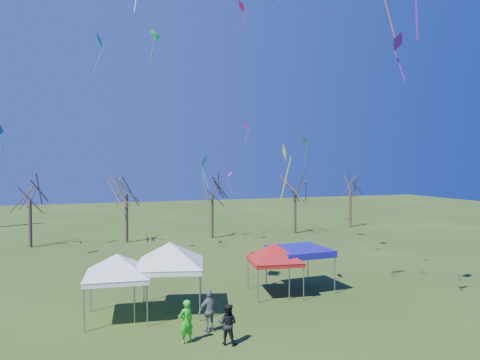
# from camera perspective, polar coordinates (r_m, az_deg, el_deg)

# --- Properties ---
(ground) EXTENTS (140.00, 140.00, 0.00)m
(ground) POSITION_cam_1_polar(r_m,az_deg,el_deg) (20.00, -1.99, -19.77)
(ground) COLOR #294315
(ground) RESTS_ON ground
(tree_1) EXTENTS (3.42, 3.42, 7.54)m
(tree_1) POSITION_cam_1_polar(r_m,az_deg,el_deg) (42.75, -26.26, -0.39)
(tree_1) COLOR #3D2D21
(tree_1) RESTS_ON ground
(tree_2) EXTENTS (3.71, 3.71, 8.18)m
(tree_2) POSITION_cam_1_polar(r_m,az_deg,el_deg) (42.25, -14.94, 0.40)
(tree_2) COLOR #3D2D21
(tree_2) RESTS_ON ground
(tree_3) EXTENTS (3.59, 3.59, 7.91)m
(tree_3) POSITION_cam_1_polar(r_m,az_deg,el_deg) (43.37, -3.77, 0.23)
(tree_3) COLOR #3D2D21
(tree_3) RESTS_ON ground
(tree_4) EXTENTS (3.58, 3.58, 7.89)m
(tree_4) POSITION_cam_1_polar(r_m,az_deg,el_deg) (46.68, 7.35, 0.32)
(tree_4) COLOR #3D2D21
(tree_4) RESTS_ON ground
(tree_5) EXTENTS (3.39, 3.39, 7.46)m
(tree_5) POSITION_cam_1_polar(r_m,az_deg,el_deg) (52.68, 14.51, 0.10)
(tree_5) COLOR #3D2D21
(tree_5) RESTS_ON ground
(tent_white_west) EXTENTS (4.13, 4.13, 3.66)m
(tent_white_west) POSITION_cam_1_polar(r_m,az_deg,el_deg) (21.63, -16.06, -9.99)
(tent_white_west) COLOR gray
(tent_white_west) RESTS_ON ground
(tent_white_mid) EXTENTS (4.47, 4.47, 4.08)m
(tent_white_mid) POSITION_cam_1_polar(r_m,az_deg,el_deg) (22.13, -9.36, -8.78)
(tent_white_mid) COLOR gray
(tent_white_mid) RESTS_ON ground
(tent_red) EXTENTS (3.85, 3.85, 3.43)m
(tent_red) POSITION_cam_1_polar(r_m,az_deg,el_deg) (24.67, 4.65, -8.88)
(tent_red) COLOR gray
(tent_red) RESTS_ON ground
(tent_blue) EXTENTS (3.31, 3.31, 2.49)m
(tent_blue) POSITION_cam_1_polar(r_m,az_deg,el_deg) (25.97, 7.94, -9.40)
(tent_blue) COLOR gray
(tent_blue) RESTS_ON ground
(person_dark) EXTENTS (1.03, 0.99, 1.68)m
(person_dark) POSITION_cam_1_polar(r_m,az_deg,el_deg) (18.66, -1.64, -18.64)
(person_dark) COLOR black
(person_dark) RESTS_ON ground
(person_green) EXTENTS (0.77, 0.64, 1.82)m
(person_green) POSITION_cam_1_polar(r_m,az_deg,el_deg) (18.87, -7.18, -18.19)
(person_green) COLOR #25D121
(person_green) RESTS_ON ground
(person_grey) EXTENTS (1.17, 0.69, 1.87)m
(person_grey) POSITION_cam_1_polar(r_m,az_deg,el_deg) (19.91, -4.09, -17.00)
(person_grey) COLOR slate
(person_grey) RESTS_ON ground
(kite_11) EXTENTS (1.00, 1.56, 3.24)m
(kite_11) POSITION_cam_1_polar(r_m,az_deg,el_deg) (35.25, -18.14, 17.30)
(kite_11) COLOR #0CBEAB
(kite_11) RESTS_ON ground
(kite_12) EXTENTS (0.74, 0.99, 2.85)m
(kite_12) POSITION_cam_1_polar(r_m,az_deg,el_deg) (45.50, 8.65, 5.15)
(kite_12) COLOR #209316
(kite_12) RESTS_ON ground
(kite_22) EXTENTS (0.72, 0.72, 2.25)m
(kite_22) POSITION_cam_1_polar(r_m,az_deg,el_deg) (40.43, -1.38, 0.66)
(kite_22) COLOR #F5366E
(kite_22) RESTS_ON ground
(kite_1) EXTENTS (0.77, 0.90, 1.86)m
(kite_1) POSITION_cam_1_polar(r_m,az_deg,el_deg) (22.47, -4.85, 2.48)
(kite_1) COLOR #168DF2
(kite_1) RESTS_ON ground
(kite_19) EXTENTS (0.54, 0.79, 2.01)m
(kite_19) POSITION_cam_1_polar(r_m,az_deg,el_deg) (42.45, 0.78, 7.12)
(kite_19) COLOR #D02E96
(kite_19) RESTS_ON ground
(kite_3) EXTENTS (0.87, 1.36, 3.13)m
(kite_3) POSITION_cam_1_polar(r_m,az_deg,el_deg) (44.84, 0.26, 22.19)
(kite_3) COLOR #EB1643
(kite_3) RESTS_ON ground
(kite_27) EXTENTS (0.97, 0.77, 2.18)m
(kite_27) POSITION_cam_1_polar(r_m,az_deg,el_deg) (21.03, 20.24, 16.82)
(kite_27) COLOR #7817A2
(kite_27) RESTS_ON ground
(kite_17) EXTENTS (0.62, 1.06, 3.17)m
(kite_17) POSITION_cam_1_polar(r_m,az_deg,el_deg) (24.38, 6.03, 3.57)
(kite_17) COLOR yellow
(kite_17) RESTS_ON ground
(kite_24) EXTENTS (1.11, 1.02, 2.54)m
(kite_24) POSITION_cam_1_polar(r_m,az_deg,el_deg) (30.49, -11.24, 18.46)
(kite_24) COLOR green
(kite_24) RESTS_ON ground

